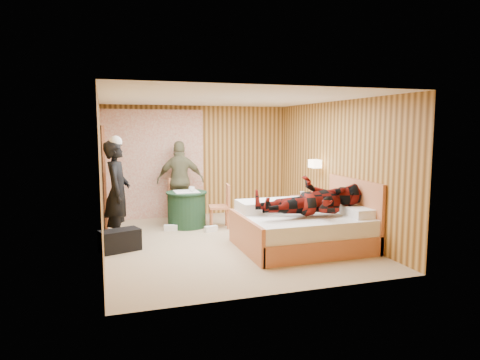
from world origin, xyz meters
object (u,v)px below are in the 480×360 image
object	(u,v)px
bed	(304,228)
man_on_bed	(313,191)
wall_lamp	(315,164)
chair_near	(223,203)
round_table	(187,209)
man_at_table	(180,181)
nightstand	(305,210)
woman_standing	(117,192)
duffel_bag	(120,240)
chair_far	(180,196)

from	to	relation	value
bed	man_on_bed	size ratio (longest dim) A/B	1.18
wall_lamp	bed	distance (m)	1.73
wall_lamp	chair_near	distance (m)	1.99
bed	round_table	distance (m)	2.63
round_table	man_at_table	size ratio (longest dim) A/B	0.48
nightstand	woman_standing	xyz separation A→B (m)	(-3.73, -0.27, 0.59)
duffel_bag	man_at_table	world-z (taller)	man_at_table
chair_near	woman_standing	size ratio (longest dim) A/B	0.49
duffel_bag	man_at_table	distance (m)	2.57
wall_lamp	man_at_table	distance (m)	2.92
nightstand	man_at_table	bearing A→B (deg)	152.01
round_table	chair_far	xyz separation A→B (m)	(-0.03, 0.65, 0.17)
woman_standing	chair_near	bearing A→B (deg)	-64.84
duffel_bag	woman_standing	world-z (taller)	woman_standing
chair_far	chair_near	size ratio (longest dim) A/B	1.06
nightstand	man_at_table	distance (m)	2.74
wall_lamp	nightstand	bearing A→B (deg)	97.43
woman_standing	man_at_table	distance (m)	2.05
duffel_bag	nightstand	bearing A→B (deg)	-6.40
wall_lamp	duffel_bag	size ratio (longest dim) A/B	0.41
round_table	man_on_bed	distance (m)	2.90
chair_far	man_at_table	distance (m)	0.33
wall_lamp	bed	bearing A→B (deg)	-124.22
chair_far	man_on_bed	xyz separation A→B (m)	(1.67, -2.96, 0.46)
chair_near	man_at_table	world-z (taller)	man_at_table
man_on_bed	chair_near	bearing A→B (deg)	115.45
chair_near	man_on_bed	xyz separation A→B (m)	(0.96, -2.01, 0.49)
bed	round_table	size ratio (longest dim) A/B	2.54
nightstand	duffel_bag	xyz separation A→B (m)	(-3.73, -0.81, -0.13)
round_table	nightstand	bearing A→B (deg)	-13.51
woman_standing	man_at_table	size ratio (longest dim) A/B	1.04
wall_lamp	man_on_bed	distance (m)	1.64
man_at_table	bed	bearing A→B (deg)	130.44
bed	woman_standing	bearing A→B (deg)	157.27
man_on_bed	chair_far	bearing A→B (deg)	119.36
man_on_bed	nightstand	bearing A→B (deg)	67.24
round_table	man_on_bed	size ratio (longest dim) A/B	0.47
man_at_table	wall_lamp	bearing A→B (deg)	156.89
chair_far	duffel_bag	xyz separation A→B (m)	(-1.33, -2.03, -0.36)
nightstand	chair_far	bearing A→B (deg)	153.01
man_on_bed	duffel_bag	bearing A→B (deg)	162.73
wall_lamp	round_table	distance (m)	2.74
chair_far	duffel_bag	distance (m)	2.45
woman_standing	man_at_table	bearing A→B (deg)	-31.31
wall_lamp	nightstand	xyz separation A→B (m)	(-0.04, 0.33, -1.00)
nightstand	chair_near	size ratio (longest dim) A/B	0.69
bed	duffel_bag	size ratio (longest dim) A/B	3.34
duffel_bag	man_on_bed	distance (m)	3.25
wall_lamp	man_on_bed	xyz separation A→B (m)	(-0.77, -1.41, -0.30)
bed	duffel_bag	distance (m)	3.06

